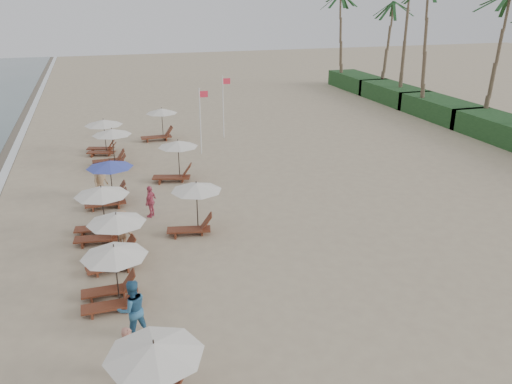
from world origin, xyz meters
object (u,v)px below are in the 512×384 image
object	(u,v)px
lounger_station_1	(111,274)
beachgoer_mid_a	(133,309)
inland_station_0	(193,202)
lounger_station_3	(99,213)
lounger_station_5	(110,147)
beachgoer_far_b	(100,180)
beachgoer_near	(129,353)
beachgoer_far_a	(151,201)
inland_station_2	(159,122)
flag_pole_near	(201,118)
lounger_station_4	(107,183)
beachgoer_mid_b	(122,231)
lounger_station_2	(113,239)
lounger_station_6	(102,134)
inland_station_1	(175,158)
lounger_station_0	(147,382)

from	to	relation	value
lounger_station_1	beachgoer_mid_a	distance (m)	2.10
inland_station_0	lounger_station_3	bearing A→B (deg)	171.94
lounger_station_5	beachgoer_far_b	size ratio (longest dim) A/B	1.40
beachgoer_near	beachgoer_far_a	size ratio (longest dim) A/B	1.01
inland_station_2	flag_pole_near	world-z (taller)	flag_pole_near
lounger_station_4	beachgoer_far_b	xyz separation A→B (m)	(-0.31, 1.09, -0.20)
beachgoer_near	beachgoer_mid_b	world-z (taller)	beachgoer_mid_b
beachgoer_far_b	lounger_station_2	bearing A→B (deg)	-137.50
lounger_station_3	beachgoer_mid_a	distance (m)	7.44
lounger_station_4	lounger_station_6	size ratio (longest dim) A/B	1.02
lounger_station_3	inland_station_1	world-z (taller)	lounger_station_3
beachgoer_far_b	flag_pole_near	xyz separation A→B (m)	(6.56, 6.09, 1.48)
lounger_station_2	flag_pole_near	distance (m)	15.16
beachgoer_far_b	flag_pole_near	size ratio (longest dim) A/B	0.43
lounger_station_1	lounger_station_5	bearing A→B (deg)	87.59
lounger_station_4	inland_station_2	distance (m)	12.24
lounger_station_2	lounger_station_6	bearing A→B (deg)	89.61
lounger_station_3	beachgoer_near	size ratio (longest dim) A/B	1.66
lounger_station_5	lounger_station_2	bearing A→B (deg)	-92.03
inland_station_2	beachgoer_mid_b	xyz separation A→B (m)	(-3.67, -16.94, -0.40)
lounger_station_1	beachgoer_far_a	world-z (taller)	lounger_station_1
lounger_station_0	flag_pole_near	xyz separation A→B (m)	(5.88, 22.09, 1.28)
lounger_station_1	beachgoer_far_b	world-z (taller)	lounger_station_1
lounger_station_5	lounger_station_6	bearing A→B (deg)	96.50
lounger_station_6	beachgoer_far_b	xyz separation A→B (m)	(-0.40, -8.09, -0.38)
beachgoer_far_a	lounger_station_5	bearing A→B (deg)	-136.77
lounger_station_2	flag_pole_near	world-z (taller)	flag_pole_near
lounger_station_2	beachgoer_far_a	distance (m)	4.73
inland_station_1	beachgoer_far_b	xyz separation A→B (m)	(-4.10, -1.47, -0.40)
inland_station_0	beachgoer_mid_b	xyz separation A→B (m)	(-3.10, -0.88, -0.52)
lounger_station_6	beachgoer_mid_a	world-z (taller)	lounger_station_6
beachgoer_far_a	beachgoer_far_b	world-z (taller)	beachgoer_far_b
lounger_station_5	beachgoer_far_a	world-z (taller)	lounger_station_5
lounger_station_3	lounger_station_6	size ratio (longest dim) A/B	1.00
lounger_station_4	beachgoer_mid_b	distance (m)	5.42
lounger_station_0	lounger_station_5	size ratio (longest dim) A/B	1.08
lounger_station_1	lounger_station_4	size ratio (longest dim) A/B	0.93
beachgoer_far_b	inland_station_2	bearing A→B (deg)	17.61
lounger_station_5	inland_station_1	bearing A→B (deg)	-46.94
lounger_station_1	beachgoer_mid_a	size ratio (longest dim) A/B	1.28
lounger_station_0	inland_station_0	world-z (taller)	inland_station_0
lounger_station_0	lounger_station_6	distance (m)	24.09
lounger_station_6	inland_station_1	world-z (taller)	lounger_station_6
lounger_station_2	beachgoer_far_a	xyz separation A→B (m)	(1.90, 4.32, -0.34)
lounger_station_4	inland_station_1	bearing A→B (deg)	34.00
lounger_station_0	lounger_station_6	world-z (taller)	lounger_station_6
lounger_station_1	beachgoer_far_b	bearing A→B (deg)	90.49
lounger_station_6	inland_station_1	distance (m)	7.59
inland_station_2	beachgoer_mid_b	size ratio (longest dim) A/B	1.60
lounger_station_0	inland_station_2	bearing A→B (deg)	82.04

